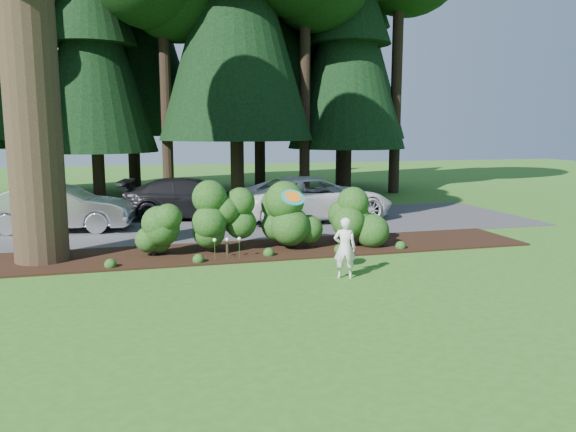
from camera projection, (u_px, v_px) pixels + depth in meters
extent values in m
plane|color=#36611B|center=(261.00, 286.00, 11.40)|extent=(80.00, 80.00, 0.00)
cube|color=black|center=(234.00, 251.00, 14.49)|extent=(16.00, 2.50, 0.05)
cube|color=#38383A|center=(212.00, 225.00, 18.55)|extent=(22.00, 6.00, 0.03)
cylinder|color=#2E2217|center=(25.00, 0.00, 12.53)|extent=(1.24, 1.24, 12.00)
sphere|color=#133F13|center=(153.00, 231.00, 13.83)|extent=(1.08, 1.08, 1.08)
cylinder|color=black|center=(154.00, 252.00, 13.91)|extent=(0.08, 0.08, 0.30)
sphere|color=#133F13|center=(227.00, 219.00, 14.06)|extent=(1.35, 1.35, 1.35)
cylinder|color=black|center=(227.00, 249.00, 14.19)|extent=(0.08, 0.08, 0.30)
sphere|color=#133F13|center=(293.00, 218.00, 14.83)|extent=(1.26, 1.26, 1.26)
cylinder|color=black|center=(293.00, 243.00, 14.94)|extent=(0.08, 0.08, 0.30)
sphere|color=#133F13|center=(359.00, 221.00, 15.12)|extent=(1.17, 1.17, 1.17)
cylinder|color=black|center=(359.00, 241.00, 15.21)|extent=(0.08, 0.08, 0.30)
cylinder|color=#133F13|center=(215.00, 251.00, 13.49)|extent=(0.01, 0.01, 0.50)
sphere|color=white|center=(215.00, 240.00, 13.45)|extent=(0.09, 0.09, 0.09)
cylinder|color=#133F13|center=(227.00, 250.00, 13.57)|extent=(0.01, 0.01, 0.50)
sphere|color=white|center=(227.00, 239.00, 13.53)|extent=(0.09, 0.09, 0.09)
cylinder|color=#133F13|center=(239.00, 250.00, 13.65)|extent=(0.01, 0.01, 0.50)
sphere|color=white|center=(239.00, 239.00, 13.61)|extent=(0.09, 0.09, 0.09)
cylinder|color=black|center=(15.00, 94.00, 22.73)|extent=(0.50, 0.50, 9.10)
cylinder|color=black|center=(92.00, 79.00, 23.87)|extent=(0.50, 0.50, 10.50)
cone|color=black|center=(89.00, 6.00, 23.41)|extent=(6.60, 6.60, 11.25)
cylinder|color=black|center=(167.00, 99.00, 23.34)|extent=(0.50, 0.50, 8.75)
cylinder|color=black|center=(234.00, 73.00, 24.88)|extent=(0.50, 0.50, 11.20)
cylinder|color=black|center=(293.00, 96.00, 26.75)|extent=(0.50, 0.50, 9.45)
cylinder|color=black|center=(354.00, 79.00, 25.85)|extent=(0.50, 0.50, 10.85)
cone|color=black|center=(355.00, 9.00, 25.37)|extent=(6.82, 6.82, 11.62)
cylinder|color=black|center=(385.00, 94.00, 28.48)|extent=(0.50, 0.50, 9.80)
cylinder|color=black|center=(7.00, 76.00, 26.12)|extent=(0.50, 0.50, 11.20)
cone|color=black|center=(2.00, 4.00, 25.63)|extent=(7.04, 7.04, 12.00)
cylinder|color=black|center=(130.00, 85.00, 27.12)|extent=(0.50, 0.50, 10.50)
cone|color=black|center=(127.00, 21.00, 26.65)|extent=(6.60, 6.60, 11.25)
cylinder|color=black|center=(247.00, 75.00, 29.51)|extent=(0.50, 0.50, 11.90)
cone|color=black|center=(247.00, 8.00, 28.99)|extent=(7.48, 7.48, 12.75)
cylinder|color=black|center=(340.00, 93.00, 30.46)|extent=(0.50, 0.50, 10.15)
cone|color=black|center=(341.00, 38.00, 30.01)|extent=(6.38, 6.38, 10.88)
imported|color=#B1B1B6|center=(59.00, 208.00, 17.30)|extent=(4.55, 2.14, 1.44)
imported|color=silver|center=(315.00, 198.00, 19.39)|extent=(5.63, 2.97, 1.51)
imported|color=black|center=(192.00, 198.00, 19.75)|extent=(5.19, 2.85, 1.43)
imported|color=white|center=(345.00, 248.00, 11.93)|extent=(0.56, 0.46, 1.31)
cylinder|color=teal|center=(293.00, 197.00, 11.36)|extent=(0.52, 0.43, 0.33)
cylinder|color=orange|center=(293.00, 197.00, 11.36)|extent=(0.36, 0.30, 0.23)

